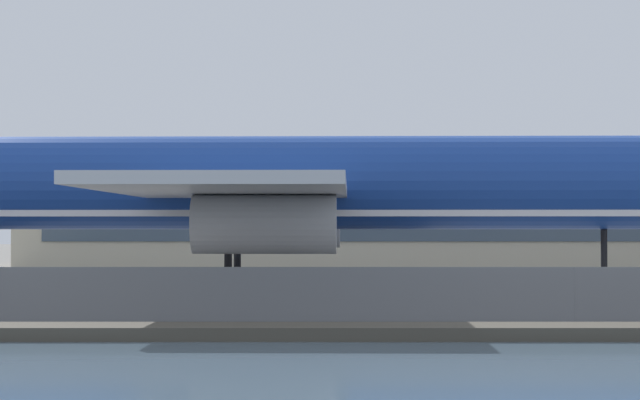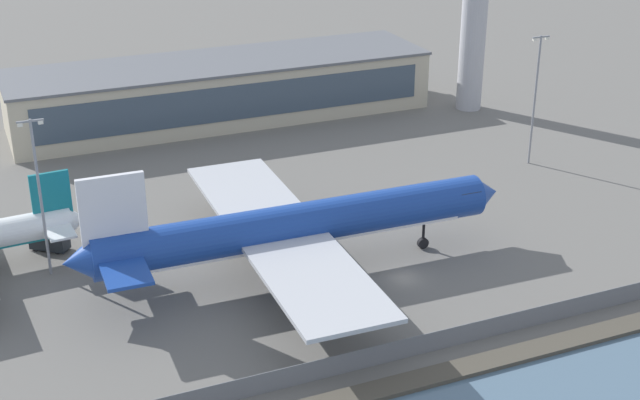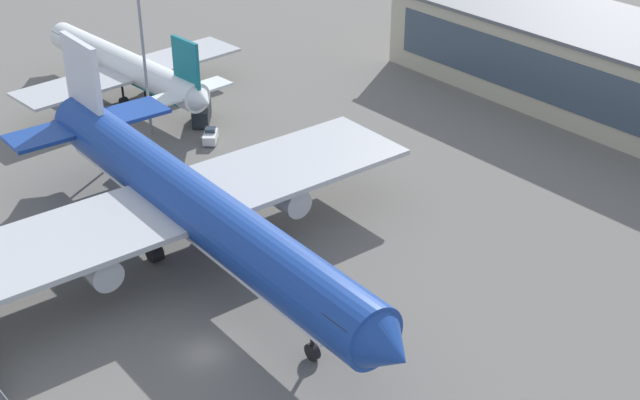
# 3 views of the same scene
# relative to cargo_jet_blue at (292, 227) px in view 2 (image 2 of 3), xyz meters

# --- Properties ---
(ground_plane) EXTENTS (500.00, 500.00, 0.00)m
(ground_plane) POSITION_rel_cargo_jet_blue_xyz_m (12.64, -7.05, -6.49)
(ground_plane) COLOR #66635E
(shoreline_seawall) EXTENTS (320.00, 3.00, 0.50)m
(shoreline_seawall) POSITION_rel_cargo_jet_blue_xyz_m (12.64, -27.55, -6.24)
(shoreline_seawall) COLOR #474238
(shoreline_seawall) RESTS_ON ground
(perimeter_fence) EXTENTS (280.00, 0.10, 2.48)m
(perimeter_fence) POSITION_rel_cargo_jet_blue_xyz_m (12.64, -23.05, -5.25)
(perimeter_fence) COLOR slate
(perimeter_fence) RESTS_ON ground
(cargo_jet_blue) EXTENTS (58.50, 49.99, 17.01)m
(cargo_jet_blue) POSITION_rel_cargo_jet_blue_xyz_m (0.00, 0.00, 0.00)
(cargo_jet_blue) COLOR #193D93
(cargo_jet_blue) RESTS_ON ground
(baggage_tug) EXTENTS (3.47, 3.29, 1.80)m
(baggage_tug) POSITION_rel_cargo_jet_blue_xyz_m (-22.13, 16.42, -5.69)
(baggage_tug) COLOR white
(baggage_tug) RESTS_ON ground
(ops_van) EXTENTS (5.39, 4.87, 2.48)m
(ops_van) POSITION_rel_cargo_jet_blue_xyz_m (-28.11, 19.04, -5.21)
(ops_van) COLOR #1E2328
(ops_van) RESTS_ON ground
(terminal_building) EXTENTS (80.00, 20.44, 11.30)m
(terminal_building) POSITION_rel_cargo_jet_blue_xyz_m (10.46, 63.83, -0.83)
(terminal_building) COLOR #BCB299
(terminal_building) RESTS_ON ground
(apron_light_mast_apron_west) EXTENTS (3.20, 0.40, 21.88)m
(apron_light_mast_apron_west) POSITION_rel_cargo_jet_blue_xyz_m (50.93, 20.41, 5.74)
(apron_light_mast_apron_west) COLOR gray
(apron_light_mast_apron_west) RESTS_ON ground
(apron_light_mast_apron_east) EXTENTS (3.20, 0.40, 21.06)m
(apron_light_mast_apron_east) POSITION_rel_cargo_jet_blue_xyz_m (-28.87, 11.86, 5.32)
(apron_light_mast_apron_east) COLOR gray
(apron_light_mast_apron_east) RESTS_ON ground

